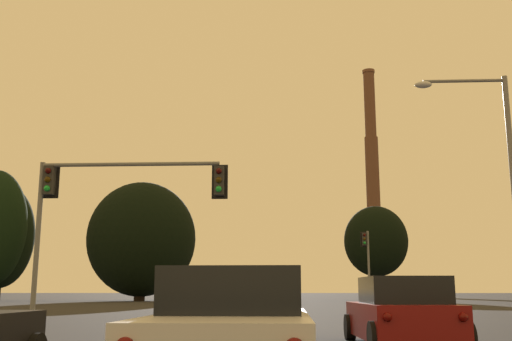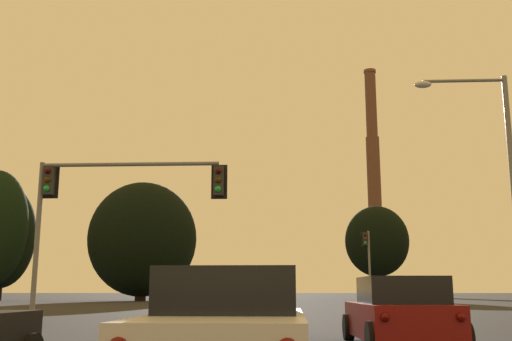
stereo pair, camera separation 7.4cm
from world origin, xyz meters
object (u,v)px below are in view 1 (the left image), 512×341
(sedan_center_lane_second, at_px, (234,331))
(smokestack, at_px, (374,203))
(sedan_center_lane_front, at_px, (234,311))
(hatchback_right_lane_front, at_px, (401,314))
(street_lamp, at_px, (497,168))
(traffic_light_overhead_left, at_px, (104,197))
(traffic_light_far_right, at_px, (367,256))

(sedan_center_lane_second, height_order, smokestack, smokestack)
(sedan_center_lane_front, relative_size, hatchback_right_lane_front, 1.14)
(smokestack, bearing_deg, street_lamp, -96.28)
(sedan_center_lane_front, xyz_separation_m, smokestack, (21.99, 125.82, 20.58))
(sedan_center_lane_front, distance_m, sedan_center_lane_second, 6.92)
(sedan_center_lane_front, relative_size, traffic_light_overhead_left, 0.68)
(traffic_light_far_right, bearing_deg, sedan_center_lane_front, -102.61)
(sedan_center_lane_front, xyz_separation_m, traffic_light_overhead_left, (-5.23, 6.39, 3.77))
(sedan_center_lane_front, bearing_deg, smokestack, 81.29)
(smokestack, bearing_deg, sedan_center_lane_front, -99.91)
(sedan_center_lane_second, height_order, traffic_light_overhead_left, traffic_light_overhead_left)
(street_lamp, distance_m, smokestack, 120.47)
(traffic_light_far_right, height_order, smokestack, smokestack)
(traffic_light_far_right, xyz_separation_m, smokestack, (14.12, 90.62, 17.33))
(hatchback_right_lane_front, xyz_separation_m, smokestack, (18.33, 127.21, 20.58))
(sedan_center_lane_second, height_order, hatchback_right_lane_front, hatchback_right_lane_front)
(hatchback_right_lane_front, bearing_deg, sedan_center_lane_second, -121.30)
(sedan_center_lane_second, xyz_separation_m, traffic_light_overhead_left, (-5.84, 13.29, 3.77))
(hatchback_right_lane_front, height_order, smokestack, smokestack)
(smokestack, bearing_deg, traffic_light_far_right, -98.85)
(sedan_center_lane_front, relative_size, street_lamp, 0.53)
(sedan_center_lane_second, bearing_deg, traffic_light_far_right, 80.55)
(hatchback_right_lane_front, bearing_deg, smokestack, 79.52)
(traffic_light_far_right, relative_size, smokestack, 0.11)
(traffic_light_overhead_left, height_order, smokestack, smokestack)
(traffic_light_overhead_left, xyz_separation_m, traffic_light_far_right, (13.11, 28.81, -0.52))
(sedan_center_lane_second, xyz_separation_m, hatchback_right_lane_front, (3.06, 5.51, -0.00))
(sedan_center_lane_second, relative_size, traffic_light_far_right, 0.79)
(hatchback_right_lane_front, distance_m, traffic_light_overhead_left, 12.41)
(sedan_center_lane_front, xyz_separation_m, hatchback_right_lane_front, (3.66, -1.38, -0.00))
(smokestack, bearing_deg, sedan_center_lane_second, -99.15)
(traffic_light_far_right, relative_size, street_lamp, 0.67)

